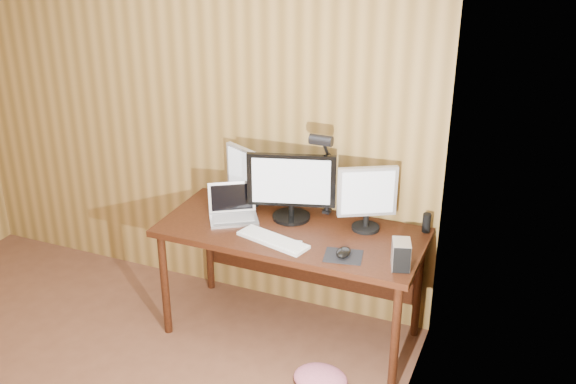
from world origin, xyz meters
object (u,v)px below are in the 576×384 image
Objects in this scene: mouse at (343,253)px; phone at (297,245)px; keyboard at (273,240)px; speaker at (426,223)px; laptop at (233,210)px; desk at (296,242)px; monitor_left at (245,175)px; desk_lamp at (324,162)px; monitor_right at (367,197)px; hard_drive at (401,255)px; monitor_center at (291,186)px.

mouse is 1.23× the size of phone.
keyboard is 3.95× the size of speaker.
laptop is 3.12× the size of speaker.
speaker reaches higher than desk.
monitor_left is 3.30× the size of mouse.
desk_lamp is (-0.64, -0.05, 0.31)m from speaker.
desk_lamp is (0.16, 0.41, 0.36)m from keyboard.
desk is 4.34× the size of laptop.
keyboard is 0.57m from desk_lamp.
monitor_right is 0.86× the size of keyboard.
hard_drive is (0.71, -0.25, 0.20)m from desk.
monitor_left is at bearing 131.57° from phone.
hard_drive is 0.47m from speaker.
monitor_center is 0.25m from desk_lamp.
hard_drive is at bearing -19.58° from desk.
monitor_center is at bearing 155.48° from monitor_right.
speaker is 0.20× the size of desk_lamp.
monitor_center is 0.39m from keyboard.
monitor_center is 0.35m from monitor_left.
hard_drive is (0.30, -0.36, -0.14)m from monitor_right.
laptop is 1.19m from speaker.
desk_lamp is (-0.29, 0.05, 0.16)m from monitor_right.
laptop is at bearing -63.16° from monitor_left.
desk_lamp is at bearing 140.85° from monitor_right.
monitor_right is 0.51m from phone.
phone is at bearing -66.09° from desk.
laptop reaches higher than mouse.
monitor_right is 0.39m from speaker.
desk_lamp reaches higher than keyboard.
monitor_right reaches higher than keyboard.
mouse is at bearing 163.79° from hard_drive.
monitor_left is 0.55m from desk_lamp.
hard_drive is (1.11, -0.20, 0.02)m from laptop.
mouse is at bearing -53.27° from monitor_center.
monitor_left is at bearing 148.77° from monitor_right.
monitor_right is 0.41m from mouse.
mouse reaches higher than phone.
keyboard is at bearing 160.97° from mouse.
desk_lamp is (0.52, 0.21, 0.32)m from laptop.
monitor_left is 1.17m from speaker.
phone is at bearing -159.82° from monitor_right.
monitor_center is 4.48× the size of speaker.
monitor_left is 0.83× the size of keyboard.
speaker is at bearing 67.38° from hard_drive.
keyboard is 4.89× the size of phone.
monitor_right is (0.82, -0.04, 0.01)m from monitor_left.
monitor_left is 3.29× the size of speaker.
desk is 0.29m from phone.
hard_drive is at bearing -42.09° from laptop.
monitor_right reaches higher than phone.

